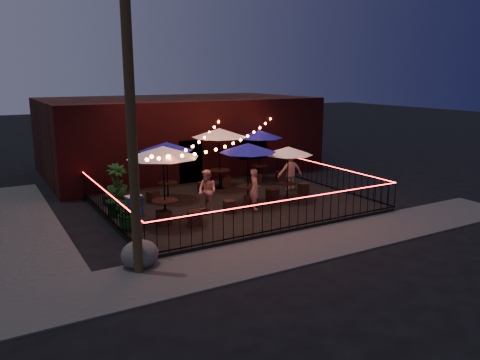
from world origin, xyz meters
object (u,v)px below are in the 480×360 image
object	(u,v)px
cafe_table_1	(166,147)
cafe_table_5	(260,135)
cooler	(134,206)
cafe_table_0	(163,153)
boulder	(140,254)
utility_pole	(131,125)
cafe_table_4	(288,151)
cafe_table_3	(219,134)
cafe_table_2	(248,149)

from	to	relation	value
cafe_table_1	cafe_table_5	bearing A→B (deg)	13.25
cafe_table_5	cooler	xyz separation A→B (m)	(-7.12, -2.71, -1.86)
cafe_table_0	boulder	xyz separation A→B (m)	(-1.86, -2.89, -2.26)
utility_pole	cooler	size ratio (longest dim) A/B	10.40
utility_pole	boulder	xyz separation A→B (m)	(0.16, 0.35, -3.62)
cafe_table_4	cooler	bearing A→B (deg)	171.75
cafe_table_1	cafe_table_4	world-z (taller)	cafe_table_1
cafe_table_3	cafe_table_4	distance (m)	3.56
cooler	cafe_table_3	bearing A→B (deg)	14.29
cooler	cafe_table_4	bearing A→B (deg)	-19.80
cafe_table_0	cafe_table_2	xyz separation A→B (m)	(3.70, 0.60, -0.22)
cafe_table_5	boulder	distance (m)	11.10
cafe_table_3	cafe_table_4	size ratio (longest dim) A/B	1.38
cafe_table_2	cafe_table_5	xyz separation A→B (m)	(2.78, 3.56, -0.02)
cafe_table_0	cafe_table_3	world-z (taller)	cafe_table_3
cafe_table_2	utility_pole	bearing A→B (deg)	-146.12
cooler	utility_pole	bearing A→B (deg)	-117.84
cafe_table_5	cooler	distance (m)	7.85
utility_pole	cafe_table_2	distance (m)	7.07
cafe_table_1	boulder	world-z (taller)	cafe_table_1
cooler	boulder	xyz separation A→B (m)	(-1.21, -4.34, -0.16)
cafe_table_0	cafe_table_2	distance (m)	3.76
cafe_table_3	cafe_table_5	world-z (taller)	cafe_table_3
cafe_table_0	cooler	bearing A→B (deg)	114.13
cafe_table_2	cooler	world-z (taller)	cafe_table_2
utility_pole	cafe_table_0	size ratio (longest dim) A/B	2.85
cafe_table_2	cafe_table_4	bearing A→B (deg)	-1.63
utility_pole	boulder	bearing A→B (deg)	65.44
utility_pole	cafe_table_2	xyz separation A→B (m)	(5.72, 3.84, -1.57)
cafe_table_4	cafe_table_2	bearing A→B (deg)	178.37
cafe_table_0	cafe_table_3	size ratio (longest dim) A/B	0.91
utility_pole	cafe_table_5	bearing A→B (deg)	41.06
utility_pole	boulder	distance (m)	3.64
cooler	boulder	bearing A→B (deg)	-117.13
cafe_table_1	cafe_table_2	distance (m)	3.38
utility_pole	cafe_table_4	world-z (taller)	utility_pole
boulder	cooler	bearing A→B (deg)	74.42
cafe_table_1	boulder	size ratio (longest dim) A/B	2.80
cafe_table_2	cafe_table_4	world-z (taller)	cafe_table_2
cafe_table_4	boulder	distance (m)	8.38
cafe_table_2	cafe_table_0	bearing A→B (deg)	-170.83
utility_pole	cafe_table_4	distance (m)	8.68
cafe_table_2	cafe_table_3	bearing A→B (deg)	83.10
cafe_table_3	cafe_table_5	distance (m)	2.45
cafe_table_1	cooler	distance (m)	3.01
cafe_table_0	cafe_table_1	size ratio (longest dim) A/B	1.04
utility_pole	cafe_table_5	size ratio (longest dim) A/B	3.10
cafe_table_0	cafe_table_4	distance (m)	5.62
cafe_table_3	cafe_table_4	bearing A→B (deg)	-64.91
cooler	cafe_table_5	bearing A→B (deg)	9.28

